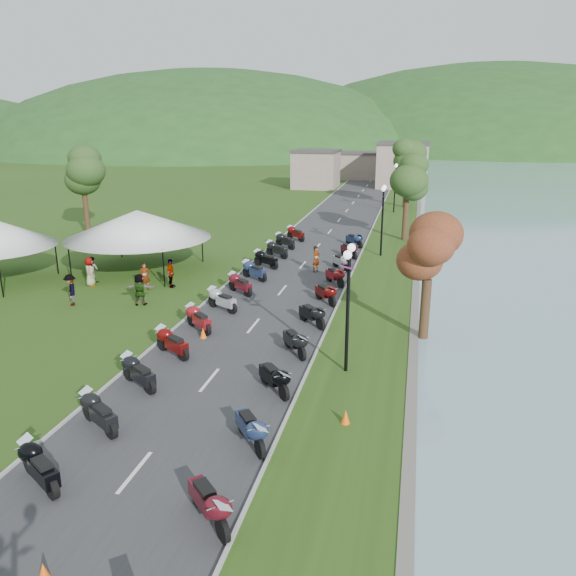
# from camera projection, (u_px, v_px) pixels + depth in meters

# --- Properties ---
(road) EXTENTS (7.00, 120.00, 0.02)m
(road) POSITION_uv_depth(u_px,v_px,m) (318.00, 246.00, 43.92)
(road) COLOR #353537
(road) RESTS_ON ground
(hills_backdrop) EXTENTS (360.00, 120.00, 76.00)m
(hills_backdrop) POSITION_uv_depth(u_px,v_px,m) (399.00, 147.00, 193.11)
(hills_backdrop) COLOR #285621
(hills_backdrop) RESTS_ON ground
(far_building) EXTENTS (18.00, 16.00, 5.00)m
(far_building) POSITION_uv_depth(u_px,v_px,m) (356.00, 167.00, 85.58)
(far_building) COLOR gray
(far_building) RESTS_ON ground
(moto_row_left) EXTENTS (2.60, 44.27, 1.10)m
(moto_row_left) POSITION_uv_depth(u_px,v_px,m) (200.00, 320.00, 26.40)
(moto_row_left) COLOR #331411
(moto_row_left) RESTS_ON ground
(moto_row_right) EXTENTS (2.60, 37.99, 1.10)m
(moto_row_right) POSITION_uv_depth(u_px,v_px,m) (312.00, 314.00, 27.14)
(moto_row_right) COLOR #331411
(moto_row_right) RESTS_ON ground
(vendor_tent_main) EXTENTS (6.22, 6.22, 4.00)m
(vendor_tent_main) POSITION_uv_depth(u_px,v_px,m) (139.00, 241.00, 36.43)
(vendor_tent_main) COLOR silver
(vendor_tent_main) RESTS_ON ground
(tree_lakeside) EXTENTS (2.28, 2.28, 6.33)m
(tree_lakeside) POSITION_uv_depth(u_px,v_px,m) (428.00, 271.00, 24.81)
(tree_lakeside) COLOR #335421
(tree_lakeside) RESTS_ON ground
(pedestrian_a) EXTENTS (0.74, 0.66, 1.66)m
(pedestrian_a) POSITION_uv_depth(u_px,v_px,m) (146.00, 290.00, 32.82)
(pedestrian_a) COLOR slate
(pedestrian_a) RESTS_ON ground
(pedestrian_b) EXTENTS (0.85, 0.62, 1.58)m
(pedestrian_b) POSITION_uv_depth(u_px,v_px,m) (94.00, 282.00, 34.49)
(pedestrian_b) COLOR slate
(pedestrian_b) RESTS_ON ground
(pedestrian_c) EXTENTS (1.02, 1.16, 1.70)m
(pedestrian_c) POSITION_uv_depth(u_px,v_px,m) (72.00, 305.00, 30.20)
(pedestrian_c) COLOR slate
(pedestrian_c) RESTS_ON ground
(traffic_cone_near) EXTENTS (0.29, 0.29, 0.45)m
(traffic_cone_near) POSITION_uv_depth(u_px,v_px,m) (44.00, 572.00, 12.17)
(traffic_cone_near) COLOR #F2590C
(traffic_cone_near) RESTS_ON ground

